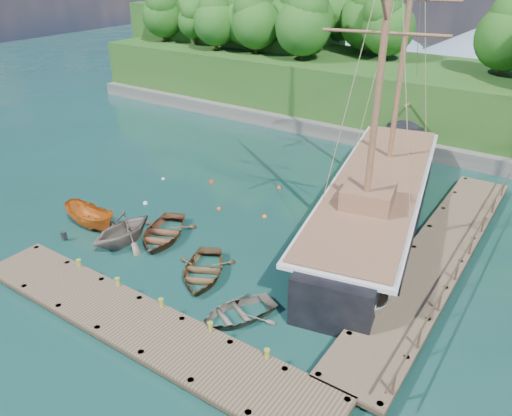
{
  "coord_description": "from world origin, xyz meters",
  "views": [
    {
      "loc": [
        16.37,
        -18.26,
        15.67
      ],
      "look_at": [
        1.5,
        3.67,
        2.0
      ],
      "focal_mm": 35.0,
      "sensor_mm": 36.0,
      "label": 1
    }
  ],
  "objects_px": {
    "rowboat_0": "(163,238)",
    "schooner": "(376,204)",
    "rowboat_1": "(124,243)",
    "rowboat_2": "(203,276)",
    "cabin_boat_white": "(371,305)",
    "motorboat_orange": "(92,228)",
    "rowboat_3": "(237,318)"
  },
  "relations": [
    {
      "from": "rowboat_1",
      "to": "motorboat_orange",
      "type": "xyz_separation_m",
      "value": [
        -3.09,
        0.21,
        0.0
      ]
    },
    {
      "from": "cabin_boat_white",
      "to": "rowboat_1",
      "type": "bearing_deg",
      "value": 173.23
    },
    {
      "from": "motorboat_orange",
      "to": "cabin_boat_white",
      "type": "distance_m",
      "value": 17.96
    },
    {
      "from": "motorboat_orange",
      "to": "schooner",
      "type": "distance_m",
      "value": 18.19
    },
    {
      "from": "rowboat_1",
      "to": "rowboat_2",
      "type": "xyz_separation_m",
      "value": [
        6.14,
        0.03,
        0.0
      ]
    },
    {
      "from": "rowboat_2",
      "to": "schooner",
      "type": "xyz_separation_m",
      "value": [
        5.25,
        11.1,
        1.24
      ]
    },
    {
      "from": "motorboat_orange",
      "to": "cabin_boat_white",
      "type": "xyz_separation_m",
      "value": [
        17.77,
        2.59,
        0.0
      ]
    },
    {
      "from": "rowboat_2",
      "to": "rowboat_3",
      "type": "distance_m",
      "value": 3.96
    },
    {
      "from": "rowboat_0",
      "to": "cabin_boat_white",
      "type": "xyz_separation_m",
      "value": [
        13.15,
        1.01,
        0.0
      ]
    },
    {
      "from": "rowboat_3",
      "to": "cabin_boat_white",
      "type": "bearing_deg",
      "value": 68.06
    },
    {
      "from": "rowboat_0",
      "to": "schooner",
      "type": "relative_size",
      "value": 0.16
    },
    {
      "from": "rowboat_1",
      "to": "schooner",
      "type": "height_order",
      "value": "schooner"
    },
    {
      "from": "rowboat_0",
      "to": "schooner",
      "type": "xyz_separation_m",
      "value": [
        9.86,
        9.34,
        1.24
      ]
    },
    {
      "from": "rowboat_2",
      "to": "cabin_boat_white",
      "type": "xyz_separation_m",
      "value": [
        8.54,
        2.77,
        0.0
      ]
    },
    {
      "from": "rowboat_2",
      "to": "motorboat_orange",
      "type": "relative_size",
      "value": 1.03
    },
    {
      "from": "motorboat_orange",
      "to": "rowboat_1",
      "type": "bearing_deg",
      "value": -90.48
    },
    {
      "from": "rowboat_2",
      "to": "rowboat_3",
      "type": "bearing_deg",
      "value": -53.98
    },
    {
      "from": "rowboat_0",
      "to": "rowboat_1",
      "type": "height_order",
      "value": "rowboat_1"
    },
    {
      "from": "rowboat_3",
      "to": "motorboat_orange",
      "type": "relative_size",
      "value": 0.91
    },
    {
      "from": "rowboat_1",
      "to": "cabin_boat_white",
      "type": "height_order",
      "value": "rowboat_1"
    },
    {
      "from": "rowboat_0",
      "to": "schooner",
      "type": "distance_m",
      "value": 13.64
    },
    {
      "from": "rowboat_2",
      "to": "motorboat_orange",
      "type": "distance_m",
      "value": 9.24
    },
    {
      "from": "rowboat_1",
      "to": "rowboat_2",
      "type": "bearing_deg",
      "value": 1.7
    },
    {
      "from": "rowboat_3",
      "to": "cabin_boat_white",
      "type": "xyz_separation_m",
      "value": [
        4.97,
        4.51,
        0.0
      ]
    },
    {
      "from": "rowboat_3",
      "to": "cabin_boat_white",
      "type": "relative_size",
      "value": 0.8
    },
    {
      "from": "cabin_boat_white",
      "to": "schooner",
      "type": "relative_size",
      "value": 0.17
    },
    {
      "from": "rowboat_1",
      "to": "cabin_boat_white",
      "type": "xyz_separation_m",
      "value": [
        14.68,
        2.8,
        0.0
      ]
    },
    {
      "from": "rowboat_0",
      "to": "motorboat_orange",
      "type": "bearing_deg",
      "value": 174.86
    },
    {
      "from": "rowboat_0",
      "to": "schooner",
      "type": "bearing_deg",
      "value": 19.49
    },
    {
      "from": "motorboat_orange",
      "to": "cabin_boat_white",
      "type": "height_order",
      "value": "cabin_boat_white"
    },
    {
      "from": "rowboat_2",
      "to": "rowboat_0",
      "type": "bearing_deg",
      "value": 131.1
    },
    {
      "from": "cabin_boat_white",
      "to": "motorboat_orange",
      "type": "bearing_deg",
      "value": 170.72
    }
  ]
}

